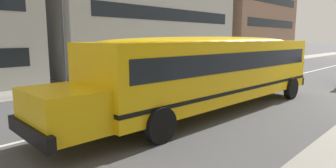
{
  "coord_description": "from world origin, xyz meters",
  "views": [
    {
      "loc": [
        -11.76,
        -8.78,
        3.01
      ],
      "look_at": [
        -3.6,
        -0.93,
        1.22
      ],
      "focal_mm": 30.75,
      "sensor_mm": 36.0,
      "label": 1
    }
  ],
  "objects_px": {
    "parked_car_white_beside_sign": "(225,63)",
    "street_lamp": "(62,15)",
    "school_bus": "(213,67)",
    "parked_car_silver_end_of_row": "(276,58)"
  },
  "relations": [
    {
      "from": "parked_car_white_beside_sign",
      "to": "parked_car_silver_end_of_row",
      "type": "bearing_deg",
      "value": -4.56
    },
    {
      "from": "school_bus",
      "to": "parked_car_silver_end_of_row",
      "type": "height_order",
      "value": "school_bus"
    },
    {
      "from": "parked_car_silver_end_of_row",
      "to": "street_lamp",
      "type": "height_order",
      "value": "street_lamp"
    },
    {
      "from": "parked_car_white_beside_sign",
      "to": "street_lamp",
      "type": "xyz_separation_m",
      "value": [
        -14.1,
        1.79,
        3.47
      ]
    },
    {
      "from": "school_bus",
      "to": "street_lamp",
      "type": "height_order",
      "value": "street_lamp"
    },
    {
      "from": "parked_car_white_beside_sign",
      "to": "street_lamp",
      "type": "relative_size",
      "value": 0.59
    },
    {
      "from": "parked_car_white_beside_sign",
      "to": "parked_car_silver_end_of_row",
      "type": "relative_size",
      "value": 1.0
    },
    {
      "from": "school_bus",
      "to": "parked_car_white_beside_sign",
      "type": "height_order",
      "value": "school_bus"
    },
    {
      "from": "street_lamp",
      "to": "parked_car_white_beside_sign",
      "type": "bearing_deg",
      "value": -7.22
    },
    {
      "from": "parked_car_white_beside_sign",
      "to": "street_lamp",
      "type": "height_order",
      "value": "street_lamp"
    }
  ]
}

